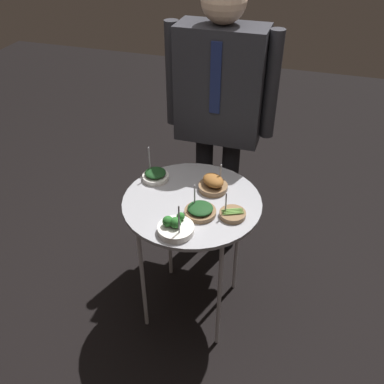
# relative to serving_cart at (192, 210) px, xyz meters

# --- Properties ---
(ground_plane) EXTENTS (8.00, 8.00, 0.00)m
(ground_plane) POSITION_rel_serving_cart_xyz_m (0.00, 0.00, -0.69)
(ground_plane) COLOR black
(serving_cart) EXTENTS (0.66, 0.66, 0.75)m
(serving_cart) POSITION_rel_serving_cart_xyz_m (0.00, 0.00, 0.00)
(serving_cart) COLOR #939399
(serving_cart) RESTS_ON ground_plane
(bowl_broccoli_back_left) EXTENTS (0.16, 0.16, 0.17)m
(bowl_broccoli_back_left) POSITION_rel_serving_cart_xyz_m (-0.01, -0.23, 0.09)
(bowl_broccoli_back_left) COLOR silver
(bowl_broccoli_back_left) RESTS_ON serving_cart
(bowl_spinach_center) EXTENTS (0.13, 0.13, 0.17)m
(bowl_spinach_center) POSITION_rel_serving_cart_xyz_m (-0.23, 0.12, 0.08)
(bowl_spinach_center) COLOR silver
(bowl_spinach_center) RESTS_ON serving_cart
(bowl_spinach_front_right) EXTENTS (0.15, 0.15, 0.14)m
(bowl_spinach_front_right) POSITION_rel_serving_cart_xyz_m (0.07, -0.09, 0.08)
(bowl_spinach_front_right) COLOR brown
(bowl_spinach_front_right) RESTS_ON serving_cart
(bowl_roast_mid_left) EXTENTS (0.15, 0.14, 0.13)m
(bowl_roast_mid_left) POSITION_rel_serving_cart_xyz_m (0.07, 0.12, 0.09)
(bowl_roast_mid_left) COLOR brown
(bowl_roast_mid_left) RESTS_ON serving_cart
(bowl_asparagus_mid_right) EXTENTS (0.12, 0.12, 0.13)m
(bowl_asparagus_mid_right) POSITION_rel_serving_cart_xyz_m (0.21, -0.06, 0.07)
(bowl_asparagus_mid_right) COLOR brown
(bowl_asparagus_mid_right) RESTS_ON serving_cart
(waiter_figure) EXTENTS (0.60, 0.23, 1.63)m
(waiter_figure) POSITION_rel_serving_cart_xyz_m (-0.01, 0.54, 0.34)
(waiter_figure) COLOR black
(waiter_figure) RESTS_ON ground_plane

